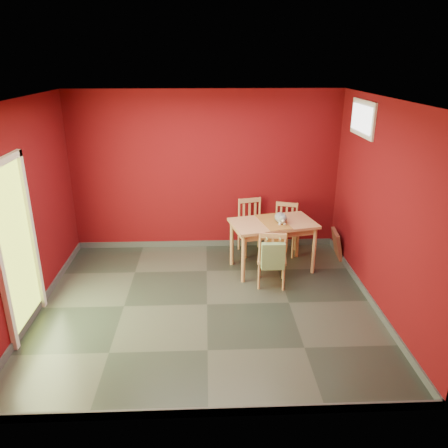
{
  "coord_description": "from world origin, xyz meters",
  "views": [
    {
      "loc": [
        0.02,
        -5.17,
        3.14
      ],
      "look_at": [
        0.25,
        0.45,
        1.0
      ],
      "focal_mm": 35.0,
      "sensor_mm": 36.0,
      "label": 1
    }
  ],
  "objects_px": {
    "chair_far_right": "(285,228)",
    "picture_frame": "(337,244)",
    "tote_bag": "(273,256)",
    "dining_table": "(273,228)",
    "cat": "(281,216)",
    "chair_far_left": "(252,226)",
    "chair_near": "(272,257)"
  },
  "relations": [
    {
      "from": "chair_near",
      "to": "cat",
      "type": "relative_size",
      "value": 2.3
    },
    {
      "from": "chair_far_right",
      "to": "picture_frame",
      "type": "height_order",
      "value": "chair_far_right"
    },
    {
      "from": "chair_far_right",
      "to": "tote_bag",
      "type": "height_order",
      "value": "chair_far_right"
    },
    {
      "from": "tote_bag",
      "to": "picture_frame",
      "type": "distance_m",
      "value": 1.75
    },
    {
      "from": "chair_far_left",
      "to": "chair_near",
      "type": "xyz_separation_m",
      "value": [
        0.17,
        -1.21,
        -0.02
      ]
    },
    {
      "from": "dining_table",
      "to": "chair_far_left",
      "type": "bearing_deg",
      "value": 110.59
    },
    {
      "from": "chair_far_left",
      "to": "chair_near",
      "type": "height_order",
      "value": "chair_far_left"
    },
    {
      "from": "tote_bag",
      "to": "chair_far_left",
      "type": "bearing_deg",
      "value": 95.91
    },
    {
      "from": "dining_table",
      "to": "chair_far_right",
      "type": "relative_size",
      "value": 1.62
    },
    {
      "from": "tote_bag",
      "to": "picture_frame",
      "type": "bearing_deg",
      "value": 42.65
    },
    {
      "from": "chair_far_right",
      "to": "cat",
      "type": "xyz_separation_m",
      "value": [
        -0.19,
        -0.62,
        0.45
      ]
    },
    {
      "from": "picture_frame",
      "to": "dining_table",
      "type": "bearing_deg",
      "value": -160.7
    },
    {
      "from": "chair_near",
      "to": "chair_far_left",
      "type": "bearing_deg",
      "value": 97.89
    },
    {
      "from": "chair_far_left",
      "to": "tote_bag",
      "type": "xyz_separation_m",
      "value": [
        0.15,
        -1.43,
        0.1
      ]
    },
    {
      "from": "tote_bag",
      "to": "cat",
      "type": "bearing_deg",
      "value": 73.99
    },
    {
      "from": "chair_near",
      "to": "picture_frame",
      "type": "xyz_separation_m",
      "value": [
        1.24,
        0.95,
        -0.22
      ]
    },
    {
      "from": "dining_table",
      "to": "chair_near",
      "type": "bearing_deg",
      "value": -98.71
    },
    {
      "from": "tote_bag",
      "to": "picture_frame",
      "type": "xyz_separation_m",
      "value": [
        1.26,
        1.16,
        -0.34
      ]
    },
    {
      "from": "dining_table",
      "to": "picture_frame",
      "type": "bearing_deg",
      "value": 19.3
    },
    {
      "from": "chair_far_right",
      "to": "chair_near",
      "type": "xyz_separation_m",
      "value": [
        -0.39,
        -1.17,
        0.01
      ]
    },
    {
      "from": "dining_table",
      "to": "chair_near",
      "type": "xyz_separation_m",
      "value": [
        -0.08,
        -0.54,
        -0.24
      ]
    },
    {
      "from": "chair_far_right",
      "to": "cat",
      "type": "relative_size",
      "value": 2.25
    },
    {
      "from": "chair_far_right",
      "to": "picture_frame",
      "type": "xyz_separation_m",
      "value": [
        0.85,
        -0.22,
        -0.21
      ]
    },
    {
      "from": "dining_table",
      "to": "picture_frame",
      "type": "relative_size",
      "value": 2.99
    },
    {
      "from": "dining_table",
      "to": "chair_far_right",
      "type": "bearing_deg",
      "value": 63.82
    },
    {
      "from": "tote_bag",
      "to": "picture_frame",
      "type": "relative_size",
      "value": 0.97
    },
    {
      "from": "picture_frame",
      "to": "cat",
      "type": "bearing_deg",
      "value": -159.0
    },
    {
      "from": "chair_far_left",
      "to": "cat",
      "type": "relative_size",
      "value": 2.42
    },
    {
      "from": "chair_far_right",
      "to": "chair_near",
      "type": "height_order",
      "value": "chair_near"
    },
    {
      "from": "chair_far_left",
      "to": "chair_far_right",
      "type": "xyz_separation_m",
      "value": [
        0.56,
        -0.04,
        -0.03
      ]
    },
    {
      "from": "chair_far_left",
      "to": "tote_bag",
      "type": "height_order",
      "value": "chair_far_left"
    },
    {
      "from": "picture_frame",
      "to": "chair_far_right",
      "type": "bearing_deg",
      "value": 165.58
    }
  ]
}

